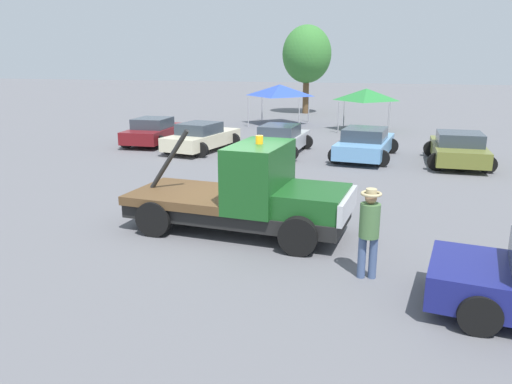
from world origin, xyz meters
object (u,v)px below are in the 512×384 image
(parked_car_maroon, at_px, (154,131))
(canopy_tent_blue, at_px, (280,90))
(tow_truck, at_px, (250,196))
(parked_car_olive, at_px, (458,149))
(parked_car_silver, at_px, (281,140))
(parked_car_skyblue, at_px, (365,144))
(person_near_truck, at_px, (369,226))
(traffic_cone, at_px, (230,182))
(parked_car_cream, at_px, (202,137))
(canopy_tent_green, at_px, (366,95))
(tree_left, at_px, (307,54))

(parked_car_maroon, bearing_deg, canopy_tent_blue, -27.69)
(tow_truck, xyz_separation_m, parked_car_olive, (5.79, 10.30, -0.30))
(parked_car_silver, height_order, parked_car_skyblue, same)
(person_near_truck, distance_m, traffic_cone, 7.62)
(person_near_truck, xyz_separation_m, parked_car_maroon, (-11.48, 13.37, -0.43))
(person_near_truck, relative_size, traffic_cone, 3.32)
(parked_car_cream, relative_size, canopy_tent_green, 1.61)
(tow_truck, height_order, parked_car_maroon, tow_truck)
(parked_car_maroon, bearing_deg, canopy_tent_green, -54.60)
(traffic_cone, bearing_deg, parked_car_cream, 119.41)
(parked_car_cream, bearing_deg, person_near_truck, -135.63)
(tree_left, bearing_deg, parked_car_silver, -83.10)
(person_near_truck, height_order, parked_car_silver, person_near_truck)
(parked_car_maroon, bearing_deg, parked_car_skyblue, -98.09)
(tow_truck, height_order, parked_car_olive, tow_truck)
(parked_car_silver, bearing_deg, canopy_tent_green, -17.89)
(tow_truck, xyz_separation_m, tree_left, (-3.84, 28.08, 3.55))
(canopy_tent_blue, distance_m, canopy_tent_green, 5.81)
(person_near_truck, relative_size, parked_car_maroon, 0.41)
(canopy_tent_blue, bearing_deg, parked_car_skyblue, -58.60)
(parked_car_olive, height_order, canopy_tent_blue, canopy_tent_blue)
(parked_car_cream, height_order, parked_car_skyblue, same)
(parked_car_olive, height_order, tree_left, tree_left)
(tow_truck, relative_size, canopy_tent_blue, 1.68)
(parked_car_silver, height_order, canopy_tent_blue, canopy_tent_blue)
(parked_car_cream, xyz_separation_m, parked_car_silver, (3.73, 0.27, 0.00))
(parked_car_skyblue, bearing_deg, tree_left, 23.90)
(parked_car_cream, height_order, parked_car_olive, same)
(traffic_cone, bearing_deg, parked_car_maroon, 131.31)
(parked_car_olive, relative_size, canopy_tent_blue, 1.32)
(parked_car_olive, bearing_deg, parked_car_cream, 89.33)
(tow_truck, height_order, canopy_tent_green, tow_truck)
(parked_car_cream, xyz_separation_m, tree_left, (1.62, 17.79, 3.86))
(canopy_tent_green, bearing_deg, parked_car_silver, -109.56)
(parked_car_cream, height_order, traffic_cone, parked_car_cream)
(parked_car_olive, distance_m, tree_left, 20.59)
(parked_car_olive, bearing_deg, tow_truck, 149.94)
(tow_truck, xyz_separation_m, traffic_cone, (-1.85, 3.91, -0.70))
(tow_truck, height_order, canopy_tent_blue, canopy_tent_blue)
(parked_car_maroon, xyz_separation_m, tree_left, (4.65, 16.63, 3.86))
(parked_car_maroon, xyz_separation_m, parked_car_skyblue, (10.53, -0.91, 0.00))
(tow_truck, relative_size, parked_car_maroon, 1.27)
(tow_truck, height_order, tree_left, tree_left)
(canopy_tent_green, bearing_deg, canopy_tent_blue, 165.32)
(parked_car_skyblue, bearing_deg, canopy_tent_blue, 36.75)
(person_near_truck, bearing_deg, canopy_tent_green, 173.89)
(parked_car_cream, relative_size, canopy_tent_blue, 1.38)
(parked_car_maroon, height_order, parked_car_skyblue, same)
(parked_car_silver, xyz_separation_m, tree_left, (-2.12, 17.52, 3.86))
(parked_car_cream, height_order, tree_left, tree_left)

